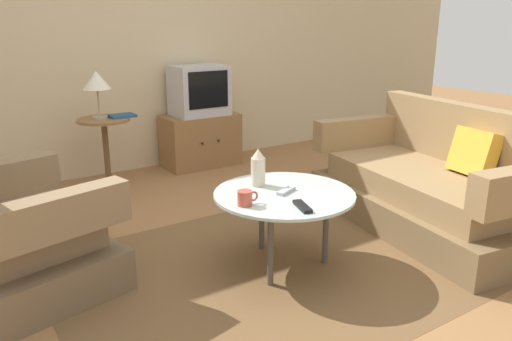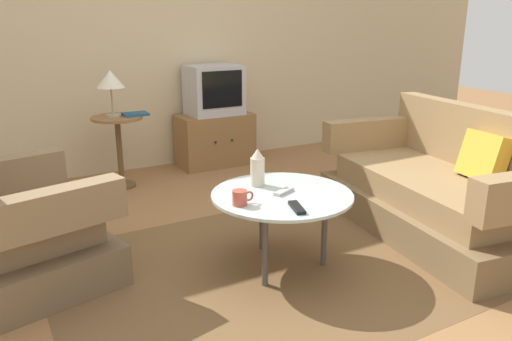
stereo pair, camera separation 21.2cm
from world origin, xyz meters
TOP-DOWN VIEW (x-y plane):
  - ground_plane at (0.00, 0.00)m, footprint 16.00×16.00m
  - back_wall at (0.00, 2.50)m, footprint 9.00×0.12m
  - area_rug at (-0.05, -0.05)m, footprint 2.68×1.91m
  - armchair at (-1.46, 0.52)m, footprint 1.01×1.10m
  - couch at (1.23, -0.14)m, footprint 1.12×1.85m
  - coffee_table at (-0.04, -0.05)m, footprint 0.84×0.84m
  - side_table at (-0.49, 1.95)m, footprint 0.44×0.44m
  - tv_stand at (0.56, 2.20)m, footprint 0.75×0.43m
  - television at (0.56, 2.19)m, footprint 0.53×0.40m
  - table_lamp at (-0.51, 1.95)m, footprint 0.23×0.23m
  - vase at (-0.10, 0.15)m, footprint 0.09×0.09m
  - mug at (-0.35, -0.10)m, footprint 0.13×0.08m
  - tv_remote_dark at (-0.12, -0.31)m, footprint 0.10×0.18m
  - tv_remote_silver at (-0.04, -0.05)m, footprint 0.16×0.10m
  - book at (-0.33, 1.93)m, footprint 0.21×0.17m

SIDE VIEW (x-z plane):
  - ground_plane at x=0.00m, z-range 0.00..0.00m
  - area_rug at x=-0.05m, z-range 0.00..0.00m
  - tv_stand at x=0.56m, z-range 0.00..0.53m
  - couch at x=1.23m, z-range -0.14..0.72m
  - armchair at x=-1.46m, z-range -0.15..0.78m
  - coffee_table at x=-0.04m, z-range 0.20..0.67m
  - side_table at x=-0.49m, z-range 0.13..0.78m
  - tv_remote_silver at x=-0.04m, z-range 0.47..0.49m
  - tv_remote_dark at x=-0.12m, z-range 0.47..0.49m
  - mug at x=-0.35m, z-range 0.47..0.55m
  - vase at x=-0.10m, z-range 0.47..0.70m
  - book at x=-0.33m, z-range 0.64..0.66m
  - television at x=0.56m, z-range 0.53..1.02m
  - table_lamp at x=-0.51m, z-range 0.75..1.15m
  - back_wall at x=0.00m, z-range 0.00..2.70m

